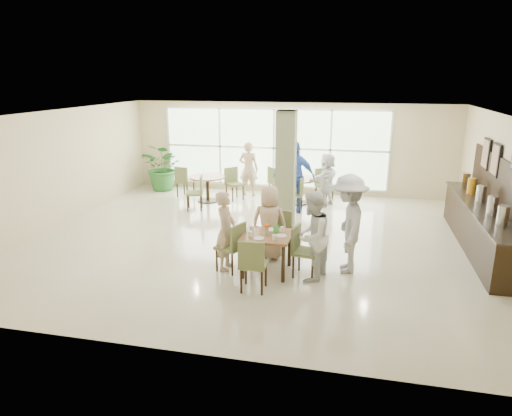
% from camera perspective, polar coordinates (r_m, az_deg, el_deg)
% --- Properties ---
extents(ground, '(10.00, 10.00, 0.00)m').
position_cam_1_polar(ground, '(10.35, 0.37, -3.98)').
color(ground, beige).
rests_on(ground, ground).
extents(room_shell, '(10.00, 10.00, 10.00)m').
position_cam_1_polar(room_shell, '(9.89, 0.39, 5.32)').
color(room_shell, white).
rests_on(room_shell, ground).
extents(window_bank, '(7.00, 0.04, 7.00)m').
position_cam_1_polar(window_bank, '(14.35, 2.23, 7.49)').
color(window_bank, silver).
rests_on(window_bank, ground).
extents(column, '(0.45, 0.45, 2.80)m').
position_cam_1_polar(column, '(11.04, 3.75, 4.83)').
color(column, '#616B4A').
rests_on(column, ground).
extents(main_table, '(0.89, 0.89, 0.75)m').
position_cam_1_polar(main_table, '(8.48, 1.37, -3.96)').
color(main_table, brown).
rests_on(main_table, ground).
extents(round_table_left, '(1.06, 1.06, 0.75)m').
position_cam_1_polar(round_table_left, '(13.45, -6.09, 3.20)').
color(round_table_left, brown).
rests_on(round_table_left, ground).
extents(round_table_right, '(1.13, 1.13, 0.75)m').
position_cam_1_polar(round_table_right, '(13.20, 5.33, 3.03)').
color(round_table_right, brown).
rests_on(round_table_right, ground).
extents(chairs_main_table, '(1.98, 2.04, 0.95)m').
position_cam_1_polar(chairs_main_table, '(8.51, 1.39, -5.13)').
color(chairs_main_table, '#626F3D').
rests_on(chairs_main_table, ground).
extents(chairs_table_left, '(2.16, 1.88, 0.95)m').
position_cam_1_polar(chairs_table_left, '(13.42, -6.41, 2.76)').
color(chairs_table_left, '#626F3D').
rests_on(chairs_table_left, ground).
extents(chairs_table_right, '(2.04, 1.87, 0.95)m').
position_cam_1_polar(chairs_table_right, '(13.24, 5.37, 2.61)').
color(chairs_table_right, '#626F3D').
rests_on(chairs_table_right, ground).
extents(tabletop_clutter, '(0.73, 0.72, 0.21)m').
position_cam_1_polar(tabletop_clutter, '(8.41, 1.44, -2.97)').
color(tabletop_clutter, white).
rests_on(tabletop_clutter, main_table).
extents(buffet_counter, '(0.64, 4.70, 1.95)m').
position_cam_1_polar(buffet_counter, '(10.78, 26.25, -1.78)').
color(buffet_counter, black).
rests_on(buffet_counter, ground).
extents(framed_art_a, '(0.05, 0.55, 0.70)m').
position_cam_1_polar(framed_art_a, '(11.02, 27.77, 5.36)').
color(framed_art_a, black).
rests_on(framed_art_a, ground).
extents(framed_art_b, '(0.05, 0.55, 0.70)m').
position_cam_1_polar(framed_art_b, '(11.78, 26.82, 6.08)').
color(framed_art_b, black).
rests_on(framed_art_b, ground).
extents(potted_plant, '(1.75, 1.75, 1.51)m').
position_cam_1_polar(potted_plant, '(14.97, -11.45, 5.03)').
color(potted_plant, '#2A692A').
rests_on(potted_plant, ground).
extents(teen_left, '(0.37, 0.56, 1.53)m').
position_cam_1_polar(teen_left, '(8.61, -3.81, -2.86)').
color(teen_left, tan).
rests_on(teen_left, ground).
extents(teen_far, '(0.75, 0.44, 1.50)m').
position_cam_1_polar(teen_far, '(9.11, 1.68, -1.83)').
color(teen_far, tan).
rests_on(teen_far, ground).
extents(teen_right, '(0.81, 0.93, 1.64)m').
position_cam_1_polar(teen_right, '(8.20, 6.99, -3.52)').
color(teen_right, white).
rests_on(teen_right, ground).
extents(teen_standing, '(0.79, 1.26, 1.87)m').
position_cam_1_polar(teen_standing, '(8.61, 11.43, -1.96)').
color(teen_standing, '#ACACAF').
rests_on(teen_standing, ground).
extents(adult_a, '(1.14, 0.68, 1.92)m').
position_cam_1_polar(adult_a, '(12.36, 4.75, 3.94)').
color(adult_a, '#4473CC').
rests_on(adult_a, ground).
extents(adult_b, '(1.11, 1.52, 1.51)m').
position_cam_1_polar(adult_b, '(13.05, 8.84, 3.55)').
color(adult_b, white).
rests_on(adult_b, ground).
extents(adult_standing, '(0.63, 0.44, 1.67)m').
position_cam_1_polar(adult_standing, '(13.99, -0.94, 4.92)').
color(adult_standing, tan).
rests_on(adult_standing, ground).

